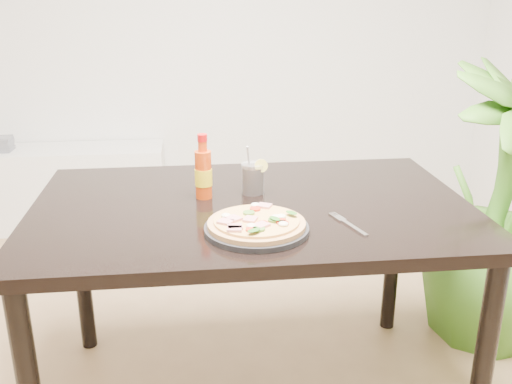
{
  "coord_description": "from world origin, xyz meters",
  "views": [
    {
      "loc": [
        0.09,
        -1.37,
        1.39
      ],
      "look_at": [
        0.27,
        0.22,
        0.83
      ],
      "focal_mm": 40.0,
      "sensor_mm": 36.0,
      "label": 1
    }
  ],
  "objects": [
    {
      "name": "houseplant",
      "position": [
        1.31,
        0.66,
        0.57
      ],
      "size": [
        0.9,
        0.9,
        1.14
      ],
      "primitive_type": "imported",
      "rotation": [
        0.0,
        0.0,
        0.66
      ],
      "color": "#417E21",
      "rests_on": "ground"
    },
    {
      "name": "pizza",
      "position": [
        0.26,
        0.11,
        0.78
      ],
      "size": [
        0.28,
        0.28,
        0.03
      ],
      "color": "tan",
      "rests_on": "plate"
    },
    {
      "name": "cola_cup",
      "position": [
        0.28,
        0.44,
        0.8
      ],
      "size": [
        0.09,
        0.08,
        0.17
      ],
      "rotation": [
        0.0,
        0.0,
        -0.22
      ],
      "color": "black",
      "rests_on": "dining_table"
    },
    {
      "name": "fork",
      "position": [
        0.53,
        0.14,
        0.75
      ],
      "size": [
        0.07,
        0.18,
        0.0
      ],
      "rotation": [
        0.0,
        0.0,
        0.3
      ],
      "color": "silver",
      "rests_on": "dining_table"
    },
    {
      "name": "hot_sauce_bottle",
      "position": [
        0.12,
        0.41,
        0.83
      ],
      "size": [
        0.06,
        0.06,
        0.21
      ],
      "rotation": [
        0.0,
        0.0,
        -0.22
      ],
      "color": "#C83D0B",
      "rests_on": "dining_table"
    },
    {
      "name": "plant_pot",
      "position": [
        1.31,
        0.66,
        0.11
      ],
      "size": [
        0.28,
        0.28,
        0.22
      ],
      "primitive_type": "cylinder",
      "color": "brown",
      "rests_on": "ground"
    },
    {
      "name": "media_console",
      "position": [
        -0.8,
        2.07,
        0.25
      ],
      "size": [
        1.4,
        0.34,
        0.5
      ],
      "primitive_type": "cube",
      "color": "white",
      "rests_on": "ground"
    },
    {
      "name": "plate",
      "position": [
        0.26,
        0.11,
        0.76
      ],
      "size": [
        0.3,
        0.3,
        0.02
      ],
      "primitive_type": "cylinder",
      "color": "black",
      "rests_on": "dining_table"
    },
    {
      "name": "dining_table",
      "position": [
        0.27,
        0.34,
        0.67
      ],
      "size": [
        1.4,
        0.9,
        0.75
      ],
      "color": "black",
      "rests_on": "ground"
    }
  ]
}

